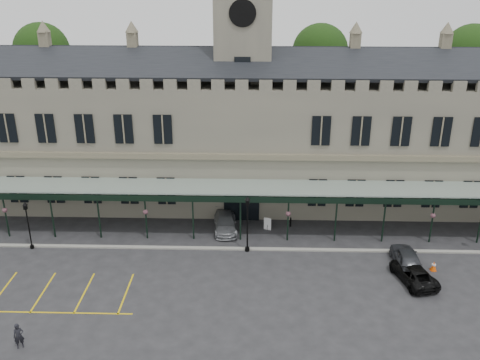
{
  "coord_description": "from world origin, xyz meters",
  "views": [
    {
      "loc": [
        1.12,
        -33.02,
        22.23
      ],
      "look_at": [
        0.0,
        6.0,
        6.0
      ],
      "focal_mm": 40.0,
      "sensor_mm": 36.0,
      "label": 1
    }
  ],
  "objects_px": {
    "lamp_post_mid": "(247,219)",
    "car_van": "(413,273)",
    "car_taxi": "(225,222)",
    "station_building": "(243,136)",
    "sign_board": "(267,224)",
    "traffic_cone": "(434,266)",
    "clock_tower": "(243,66)",
    "car_right_a": "(406,258)",
    "person_a": "(19,336)",
    "lamp_post_left": "(28,221)"
  },
  "relations": [
    {
      "from": "lamp_post_left",
      "to": "car_van",
      "type": "xyz_separation_m",
      "value": [
        30.23,
        -3.97,
        -1.86
      ]
    },
    {
      "from": "lamp_post_mid",
      "to": "car_taxi",
      "type": "xyz_separation_m",
      "value": [
        -2.0,
        3.72,
        -2.23
      ]
    },
    {
      "from": "clock_tower",
      "to": "lamp_post_left",
      "type": "height_order",
      "value": "clock_tower"
    },
    {
      "from": "lamp_post_mid",
      "to": "car_van",
      "type": "relative_size",
      "value": 1.07
    },
    {
      "from": "sign_board",
      "to": "person_a",
      "type": "height_order",
      "value": "person_a"
    },
    {
      "from": "lamp_post_left",
      "to": "lamp_post_mid",
      "type": "distance_m",
      "value": 17.85
    },
    {
      "from": "lamp_post_mid",
      "to": "traffic_cone",
      "type": "xyz_separation_m",
      "value": [
        14.38,
        -2.54,
        -2.54
      ]
    },
    {
      "from": "lamp_post_mid",
      "to": "sign_board",
      "type": "height_order",
      "value": "lamp_post_mid"
    },
    {
      "from": "lamp_post_left",
      "to": "car_taxi",
      "type": "xyz_separation_m",
      "value": [
        15.85,
        3.78,
        -1.81
      ]
    },
    {
      "from": "lamp_post_mid",
      "to": "clock_tower",
      "type": "bearing_deg",
      "value": 93.28
    },
    {
      "from": "car_taxi",
      "to": "person_a",
      "type": "distance_m",
      "value": 19.8
    },
    {
      "from": "clock_tower",
      "to": "person_a",
      "type": "relative_size",
      "value": 14.57
    },
    {
      "from": "station_building",
      "to": "car_taxi",
      "type": "relative_size",
      "value": 12.64
    },
    {
      "from": "sign_board",
      "to": "car_right_a",
      "type": "bearing_deg",
      "value": -9.95
    },
    {
      "from": "car_van",
      "to": "station_building",
      "type": "bearing_deg",
      "value": -62.32
    },
    {
      "from": "lamp_post_mid",
      "to": "car_van",
      "type": "distance_m",
      "value": 13.22
    },
    {
      "from": "traffic_cone",
      "to": "clock_tower",
      "type": "bearing_deg",
      "value": 138.48
    },
    {
      "from": "station_building",
      "to": "person_a",
      "type": "distance_m",
      "value": 26.94
    },
    {
      "from": "sign_board",
      "to": "car_taxi",
      "type": "bearing_deg",
      "value": -160.46
    },
    {
      "from": "station_building",
      "to": "car_right_a",
      "type": "relative_size",
      "value": 13.17
    },
    {
      "from": "clock_tower",
      "to": "lamp_post_mid",
      "type": "xyz_separation_m",
      "value": [
        0.62,
        -10.73,
        -10.19
      ]
    },
    {
      "from": "car_right_a",
      "to": "clock_tower",
      "type": "bearing_deg",
      "value": -43.7
    },
    {
      "from": "sign_board",
      "to": "car_right_a",
      "type": "xyz_separation_m",
      "value": [
        10.66,
        -5.82,
        0.22
      ]
    },
    {
      "from": "person_a",
      "to": "traffic_cone",
      "type": "bearing_deg",
      "value": -5.9
    },
    {
      "from": "clock_tower",
      "to": "sign_board",
      "type": "xyz_separation_m",
      "value": [
        2.34,
        -6.96,
        -12.55
      ]
    },
    {
      "from": "lamp_post_mid",
      "to": "sign_board",
      "type": "bearing_deg",
      "value": 65.39
    },
    {
      "from": "sign_board",
      "to": "person_a",
      "type": "relative_size",
      "value": 0.67
    },
    {
      "from": "lamp_post_mid",
      "to": "station_building",
      "type": "bearing_deg",
      "value": 93.31
    },
    {
      "from": "car_taxi",
      "to": "sign_board",
      "type": "bearing_deg",
      "value": -4.64
    },
    {
      "from": "lamp_post_left",
      "to": "sign_board",
      "type": "distance_m",
      "value": 20.04
    },
    {
      "from": "sign_board",
      "to": "traffic_cone",
      "type": "bearing_deg",
      "value": -7.86
    },
    {
      "from": "lamp_post_left",
      "to": "traffic_cone",
      "type": "xyz_separation_m",
      "value": [
        32.22,
        -2.47,
        -2.13
      ]
    },
    {
      "from": "car_right_a",
      "to": "person_a",
      "type": "bearing_deg",
      "value": 21.92
    },
    {
      "from": "traffic_cone",
      "to": "person_a",
      "type": "relative_size",
      "value": 0.45
    },
    {
      "from": "traffic_cone",
      "to": "car_right_a",
      "type": "distance_m",
      "value": 2.09
    },
    {
      "from": "person_a",
      "to": "lamp_post_left",
      "type": "bearing_deg",
      "value": 83.68
    },
    {
      "from": "station_building",
      "to": "lamp_post_mid",
      "type": "distance_m",
      "value": 11.24
    },
    {
      "from": "lamp_post_mid",
      "to": "car_van",
      "type": "xyz_separation_m",
      "value": [
        12.38,
        -4.04,
        -2.28
      ]
    },
    {
      "from": "station_building",
      "to": "lamp_post_left",
      "type": "relative_size",
      "value": 14.21
    },
    {
      "from": "station_building",
      "to": "lamp_post_mid",
      "type": "relative_size",
      "value": 12.19
    },
    {
      "from": "traffic_cone",
      "to": "car_van",
      "type": "relative_size",
      "value": 0.17
    },
    {
      "from": "clock_tower",
      "to": "car_taxi",
      "type": "relative_size",
      "value": 5.22
    },
    {
      "from": "station_building",
      "to": "person_a",
      "type": "relative_size",
      "value": 35.24
    },
    {
      "from": "clock_tower",
      "to": "lamp_post_mid",
      "type": "height_order",
      "value": "clock_tower"
    },
    {
      "from": "car_taxi",
      "to": "car_van",
      "type": "height_order",
      "value": "car_taxi"
    },
    {
      "from": "car_taxi",
      "to": "car_right_a",
      "type": "height_order",
      "value": "car_right_a"
    },
    {
      "from": "car_taxi",
      "to": "lamp_post_mid",
      "type": "bearing_deg",
      "value": -67.25
    },
    {
      "from": "lamp_post_mid",
      "to": "car_taxi",
      "type": "height_order",
      "value": "lamp_post_mid"
    },
    {
      "from": "station_building",
      "to": "person_a",
      "type": "xyz_separation_m",
      "value": [
        -13.2,
        -22.81,
        -5.62
      ]
    },
    {
      "from": "lamp_post_left",
      "to": "lamp_post_mid",
      "type": "bearing_deg",
      "value": 0.22
    }
  ]
}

